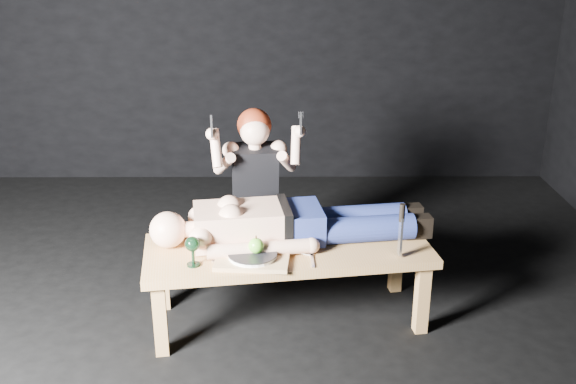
% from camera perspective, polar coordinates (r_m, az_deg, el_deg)
% --- Properties ---
extents(ground, '(5.00, 5.00, 0.00)m').
position_cam_1_polar(ground, '(3.73, -3.20, -11.76)').
color(ground, black).
rests_on(ground, ground).
extents(back_wall, '(5.00, 0.00, 5.00)m').
position_cam_1_polar(back_wall, '(5.66, -2.31, 15.78)').
color(back_wall, black).
rests_on(back_wall, ground).
extents(table, '(1.61, 0.80, 0.45)m').
position_cam_1_polar(table, '(3.71, 0.00, -7.88)').
color(table, '#9F7B4A').
rests_on(table, ground).
extents(lying_man, '(1.53, 0.66, 0.25)m').
position_cam_1_polar(lying_man, '(3.64, 0.48, -2.26)').
color(lying_man, '#DEAC8A').
rests_on(lying_man, table).
extents(kneeling_woman, '(0.67, 0.73, 1.13)m').
position_cam_1_polar(kneeling_woman, '(4.09, -2.88, 0.20)').
color(kneeling_woman, black).
rests_on(kneeling_woman, ground).
extents(serving_tray, '(0.40, 0.30, 0.02)m').
position_cam_1_polar(serving_tray, '(3.45, -3.06, -5.77)').
color(serving_tray, tan).
rests_on(serving_tray, table).
extents(plate, '(0.27, 0.27, 0.02)m').
position_cam_1_polar(plate, '(3.44, -3.07, -5.46)').
color(plate, white).
rests_on(plate, serving_tray).
extents(apple, '(0.08, 0.08, 0.08)m').
position_cam_1_polar(apple, '(3.43, -2.75, -4.63)').
color(apple, '#53AD27').
rests_on(apple, plate).
extents(goblet, '(0.09, 0.09, 0.16)m').
position_cam_1_polar(goblet, '(3.41, -8.19, -5.07)').
color(goblet, black).
rests_on(goblet, table).
extents(fork_flat, '(0.10, 0.15, 0.01)m').
position_cam_1_polar(fork_flat, '(3.42, -6.06, -6.28)').
color(fork_flat, '#B2B2B7').
rests_on(fork_flat, table).
extents(knife_flat, '(0.02, 0.16, 0.01)m').
position_cam_1_polar(knife_flat, '(3.45, 2.11, -5.90)').
color(knife_flat, '#B2B2B7').
rests_on(knife_flat, table).
extents(spoon_flat, '(0.15, 0.09, 0.01)m').
position_cam_1_polar(spoon_flat, '(3.53, 0.99, -5.24)').
color(spoon_flat, '#B2B2B7').
rests_on(spoon_flat, table).
extents(carving_knife, '(0.04, 0.05, 0.30)m').
position_cam_1_polar(carving_knife, '(3.48, 9.68, -3.32)').
color(carving_knife, '#B2B2B7').
rests_on(carving_knife, table).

